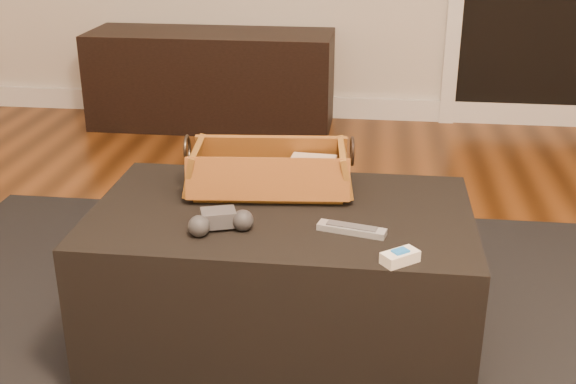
# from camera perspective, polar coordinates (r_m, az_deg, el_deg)

# --- Properties ---
(baseboard) EXTENTS (5.00, 0.04, 0.12)m
(baseboard) POSITION_cam_1_polar(r_m,az_deg,el_deg) (4.22, 0.75, 6.81)
(baseboard) COLOR white
(baseboard) RESTS_ON floor
(media_cabinet) EXTENTS (1.32, 0.45, 0.52)m
(media_cabinet) POSITION_cam_1_polar(r_m,az_deg,el_deg) (4.03, -6.04, 8.85)
(media_cabinet) COLOR black
(media_cabinet) RESTS_ON floor
(area_rug) EXTENTS (2.60, 2.00, 0.01)m
(area_rug) POSITION_cam_1_polar(r_m,az_deg,el_deg) (2.07, -0.67, -12.82)
(area_rug) COLOR black
(area_rug) RESTS_ON floor
(ottoman) EXTENTS (1.00, 0.60, 0.42)m
(ottoman) POSITION_cam_1_polar(r_m,az_deg,el_deg) (2.00, -0.50, -6.93)
(ottoman) COLOR black
(ottoman) RESTS_ON area_rug
(tv_remote) EXTENTS (0.25, 0.10, 0.03)m
(tv_remote) POSITION_cam_1_polar(r_m,az_deg,el_deg) (2.00, -2.14, 0.71)
(tv_remote) COLOR black
(tv_remote) RESTS_ON wicker_basket
(cloth_bundle) EXTENTS (0.13, 0.10, 0.07)m
(cloth_bundle) POSITION_cam_1_polar(r_m,az_deg,el_deg) (2.04, 1.97, 1.77)
(cloth_bundle) COLOR tan
(cloth_bundle) RESTS_ON wicker_basket
(wicker_basket) EXTENTS (0.48, 0.28, 0.16)m
(wicker_basket) POSITION_cam_1_polar(r_m,az_deg,el_deg) (2.00, -1.47, 1.55)
(wicker_basket) COLOR #A77225
(wicker_basket) RESTS_ON ottoman
(game_controller) EXTENTS (0.17, 0.13, 0.05)m
(game_controller) POSITION_cam_1_polar(r_m,az_deg,el_deg) (1.78, -5.39, -2.30)
(game_controller) COLOR #39393D
(game_controller) RESTS_ON ottoman
(silver_remote) EXTENTS (0.17, 0.08, 0.02)m
(silver_remote) POSITION_cam_1_polar(r_m,az_deg,el_deg) (1.78, 5.05, -2.94)
(silver_remote) COLOR gray
(silver_remote) RESTS_ON ottoman
(cream_gadget) EXTENTS (0.09, 0.09, 0.03)m
(cream_gadget) POSITION_cam_1_polar(r_m,az_deg,el_deg) (1.65, 8.85, -5.09)
(cream_gadget) COLOR white
(cream_gadget) RESTS_ON ottoman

